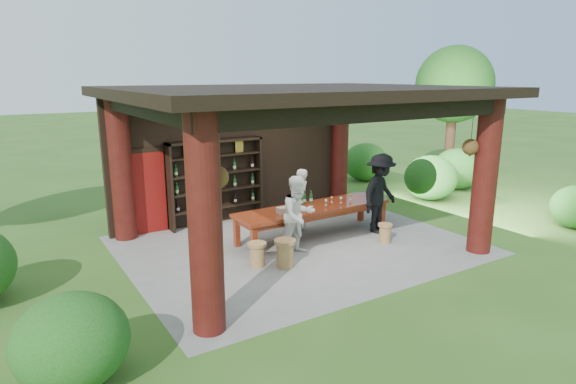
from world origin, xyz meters
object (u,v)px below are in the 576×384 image
stool_near_right (385,233)px  guest_woman (298,215)px  guest_man (380,193)px  wine_shelf (216,182)px  napkin_basket (283,210)px  tasting_table (314,211)px  stool_far_left (257,254)px  host (300,200)px  stool_near_left (285,252)px

stool_near_right → guest_woman: 2.22m
guest_woman → guest_man: size_ratio=0.88×
guest_woman → wine_shelf: bearing=98.1°
guest_woman → napkin_basket: 0.61m
tasting_table → guest_woman: guest_woman is taller
stool_far_left → guest_man: guest_man is taller
stool_far_left → guest_woman: size_ratio=0.29×
tasting_table → host: (-0.00, 0.58, 0.14)m
guest_woman → napkin_basket: size_ratio=6.56×
guest_man → napkin_basket: 2.54m
tasting_table → stool_near_left: 1.97m
tasting_table → guest_man: size_ratio=2.01×
wine_shelf → guest_man: wine_shelf is taller
wine_shelf → stool_near_right: bearing=-51.7°
guest_man → stool_near_left: bearing=174.3°
tasting_table → host: bearing=90.4°
tasting_table → stool_near_right: bearing=-45.4°
stool_near_right → guest_man: size_ratio=0.23×
wine_shelf → stool_near_left: 3.47m
stool_far_left → guest_woman: (1.08, 0.16, 0.59)m
guest_woman → stool_near_left: bearing=-145.9°
wine_shelf → host: (1.49, -1.60, -0.32)m
guest_woman → host: bearing=52.0°
stool_near_left → tasting_table: bearing=38.1°
napkin_basket → tasting_table: bearing=7.4°
tasting_table → stool_far_left: size_ratio=7.84×
stool_far_left → host: (1.99, 1.46, 0.51)m
host → guest_woman: size_ratio=0.91×
host → guest_man: bearing=124.1°
tasting_table → stool_near_right: 1.71m
stool_near_right → guest_man: 1.07m
guest_man → napkin_basket: guest_man is taller
tasting_table → guest_man: 1.70m
stool_near_left → guest_man: bearing=12.3°
tasting_table → guest_woman: bearing=-141.4°
stool_near_left → guest_woman: size_ratio=0.33×
stool_near_right → guest_woman: guest_woman is taller
guest_man → napkin_basket: size_ratio=7.43×
tasting_table → stool_near_right: tasting_table is taller
stool_far_left → stool_near_left: bearing=-34.0°
stool_near_right → host: (-1.17, 1.76, 0.54)m
stool_far_left → guest_woman: 1.24m
stool_near_left → stool_near_right: stool_near_left is taller
guest_man → guest_woman: bearing=166.8°
tasting_table → guest_woman: (-0.91, -0.73, 0.21)m
stool_near_right → napkin_basket: (-2.09, 1.07, 0.59)m
wine_shelf → tasting_table: (1.49, -2.18, -0.45)m
tasting_table → stool_near_left: bearing=-141.9°
guest_woman → guest_man: bearing=1.5°
stool_far_left → napkin_basket: size_ratio=1.91×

